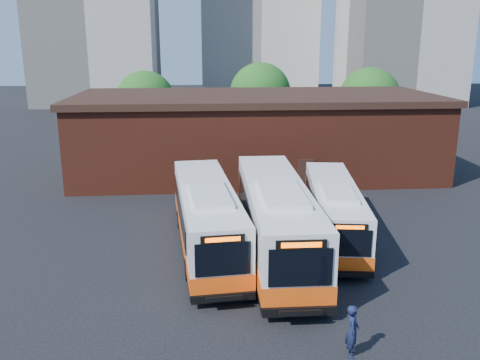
{
  "coord_description": "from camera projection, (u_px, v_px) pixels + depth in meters",
  "views": [
    {
      "loc": [
        -4.37,
        -20.64,
        10.39
      ],
      "look_at": [
        -2.3,
        6.45,
        3.0
      ],
      "focal_mm": 38.0,
      "sensor_mm": 36.0,
      "label": 1
    }
  ],
  "objects": [
    {
      "name": "tree_west",
      "position": [
        146.0,
        101.0,
        51.74
      ],
      "size": [
        6.0,
        6.0,
        7.65
      ],
      "color": "#382314",
      "rests_on": "ground"
    },
    {
      "name": "depot_building",
      "position": [
        255.0,
        133.0,
        41.29
      ],
      "size": [
        28.6,
        12.6,
        6.4
      ],
      "color": "#602517",
      "rests_on": "ground"
    },
    {
      "name": "ground",
      "position": [
        302.0,
        280.0,
        22.9
      ],
      "size": [
        220.0,
        220.0,
        0.0
      ],
      "primitive_type": "plane",
      "color": "black"
    },
    {
      "name": "tree_mid",
      "position": [
        260.0,
        93.0,
        54.43
      ],
      "size": [
        6.56,
        6.56,
        8.36
      ],
      "color": "#382314",
      "rests_on": "ground"
    },
    {
      "name": "transit_worker",
      "position": [
        352.0,
        331.0,
        17.2
      ],
      "size": [
        0.61,
        0.78,
        1.87
      ],
      "primitive_type": "imported",
      "rotation": [
        0.0,
        0.0,
        1.31
      ],
      "color": "#131A37",
      "rests_on": "ground"
    },
    {
      "name": "bus_midwest",
      "position": [
        207.0,
        220.0,
        26.04
      ],
      "size": [
        3.8,
        13.07,
        3.52
      ],
      "rotation": [
        0.0,
        0.0,
        0.09
      ],
      "color": "silver",
      "rests_on": "ground"
    },
    {
      "name": "tree_east",
      "position": [
        369.0,
        98.0,
        52.42
      ],
      "size": [
        6.24,
        6.24,
        7.96
      ],
      "color": "#382314",
      "rests_on": "ground"
    },
    {
      "name": "bus_east",
      "position": [
        334.0,
        213.0,
        27.64
      ],
      "size": [
        3.86,
        11.64,
        3.12
      ],
      "rotation": [
        0.0,
        0.0,
        -0.14
      ],
      "color": "silver",
      "rests_on": "ground"
    },
    {
      "name": "bus_mideast",
      "position": [
        276.0,
        221.0,
        25.46
      ],
      "size": [
        3.06,
        14.04,
        3.81
      ],
      "rotation": [
        0.0,
        0.0,
        -0.01
      ],
      "color": "silver",
      "rests_on": "ground"
    }
  ]
}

